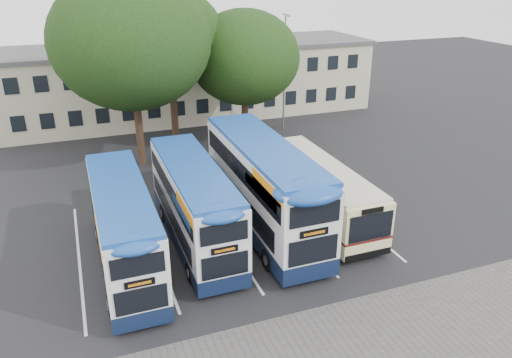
{
  "coord_description": "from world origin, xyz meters",
  "views": [
    {
      "loc": [
        -10.0,
        -16.23,
        12.56
      ],
      "look_at": [
        -2.03,
        5.0,
        2.73
      ],
      "focal_mm": 35.0,
      "sensor_mm": 36.0,
      "label": 1
    }
  ],
  "objects": [
    {
      "name": "ground",
      "position": [
        0.0,
        0.0,
        0.0
      ],
      "size": [
        120.0,
        120.0,
        0.0
      ],
      "primitive_type": "plane",
      "color": "black",
      "rests_on": "ground"
    },
    {
      "name": "bay_lines",
      "position": [
        -3.75,
        5.0,
        0.01
      ],
      "size": [
        14.12,
        11.0,
        0.01
      ],
      "color": "silver",
      "rests_on": "ground"
    },
    {
      "name": "depot_building",
      "position": [
        0.0,
        26.99,
        3.15
      ],
      "size": [
        32.4,
        8.4,
        6.2
      ],
      "color": "beige",
      "rests_on": "ground"
    },
    {
      "name": "lamp_post",
      "position": [
        6.0,
        19.97,
        5.08
      ],
      "size": [
        0.25,
        1.05,
        9.06
      ],
      "color": "gray",
      "rests_on": "ground"
    },
    {
      "name": "tree_left",
      "position": [
        -6.12,
        16.18,
        8.11
      ],
      "size": [
        10.0,
        10.0,
        12.36
      ],
      "color": "black",
      "rests_on": "ground"
    },
    {
      "name": "tree_mid",
      "position": [
        -3.17,
        18.91,
        7.98
      ],
      "size": [
        7.57,
        7.57,
        11.22
      ],
      "color": "black",
      "rests_on": "ground"
    },
    {
      "name": "tree_right",
      "position": [
        1.94,
        17.93,
        6.37
      ],
      "size": [
        7.96,
        7.96,
        9.77
      ],
      "color": "black",
      "rests_on": "ground"
    },
    {
      "name": "bus_dd_left",
      "position": [
        -8.7,
        3.57,
        2.17
      ],
      "size": [
        2.29,
        9.44,
        3.93
      ],
      "color": "#0F1A37",
      "rests_on": "ground"
    },
    {
      "name": "bus_dd_mid",
      "position": [
        -5.28,
        4.67,
        2.21
      ],
      "size": [
        2.34,
        9.65,
        4.02
      ],
      "color": "#0F1A37",
      "rests_on": "ground"
    },
    {
      "name": "bus_dd_right",
      "position": [
        -1.69,
        4.81,
        2.53
      ],
      "size": [
        2.67,
        11.0,
        4.59
      ],
      "color": "#0F1A37",
      "rests_on": "ground"
    },
    {
      "name": "bus_single",
      "position": [
        1.55,
        5.12,
        1.68
      ],
      "size": [
        2.53,
        9.93,
        2.96
      ],
      "color": "beige",
      "rests_on": "ground"
    }
  ]
}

